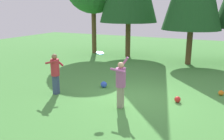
% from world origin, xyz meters
% --- Properties ---
extents(ground_plane, '(40.00, 40.00, 0.00)m').
position_xyz_m(ground_plane, '(0.00, 0.00, 0.00)').
color(ground_plane, '#4C9342').
extents(person_thrower, '(0.57, 0.53, 1.79)m').
position_xyz_m(person_thrower, '(-0.23, -0.95, 0.96)').
color(person_thrower, gray).
rests_on(person_thrower, ground_plane).
extents(person_catcher, '(0.57, 0.49, 1.64)m').
position_xyz_m(person_catcher, '(-3.13, -0.81, 0.97)').
color(person_catcher, '#38476B').
rests_on(person_catcher, ground_plane).
extents(frisbee, '(0.38, 0.38, 0.08)m').
position_xyz_m(frisbee, '(-1.07, -0.86, 1.85)').
color(frisbee, '#2393D1').
extents(ball_orange, '(0.21, 0.21, 0.21)m').
position_xyz_m(ball_orange, '(2.87, 1.89, 0.10)').
color(ball_orange, orange).
rests_on(ball_orange, ground_plane).
extents(ball_blue, '(0.27, 0.27, 0.27)m').
position_xyz_m(ball_blue, '(-1.78, 0.73, 0.14)').
color(ball_blue, blue).
rests_on(ball_blue, ground_plane).
extents(ball_red, '(0.23, 0.23, 0.23)m').
position_xyz_m(ball_red, '(1.47, 0.38, 0.11)').
color(ball_red, red).
rests_on(ball_red, ground_plane).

